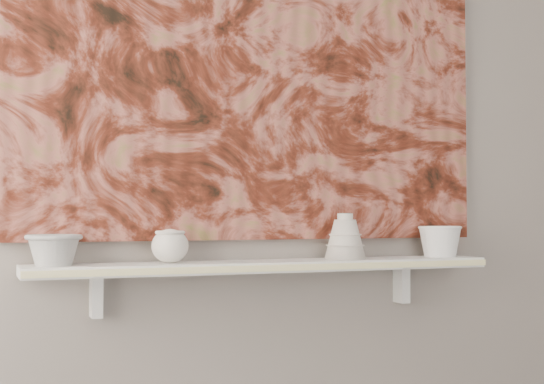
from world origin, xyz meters
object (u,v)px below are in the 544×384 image
shelf (269,266)px  cup_cream (170,246)px  painting (259,60)px  bell_vessel (345,236)px  bowl_white (440,241)px  bowl_grey (54,249)px

shelf → cup_cream: cup_cream is taller
cup_cream → shelf: bearing=0.0°
painting → cup_cream: (-0.30, -0.08, -0.56)m
bell_vessel → bowl_white: bell_vessel is taller
bowl_white → shelf: bearing=180.0°
painting → shelf: bearing=-90.0°
cup_cream → bowl_white: bearing=0.0°
bowl_white → cup_cream: bearing=180.0°
shelf → bowl_white: bearing=0.0°
shelf → bowl_grey: size_ratio=9.35×
painting → bowl_grey: painting is taller
bowl_grey → bell_vessel: 0.86m
bell_vessel → painting: bearing=162.3°
bell_vessel → shelf: bearing=180.0°
shelf → bowl_white: bowl_white is taller
bell_vessel → bowl_white: size_ratio=1.01×
bowl_grey → bell_vessel: size_ratio=1.06×
shelf → cup_cream: (-0.30, 0.00, 0.06)m
bell_vessel → bowl_white: (0.34, 0.00, -0.02)m
bowl_white → bowl_grey: bearing=180.0°
cup_cream → painting: bearing=15.2°
cup_cream → bowl_grey: bearing=180.0°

